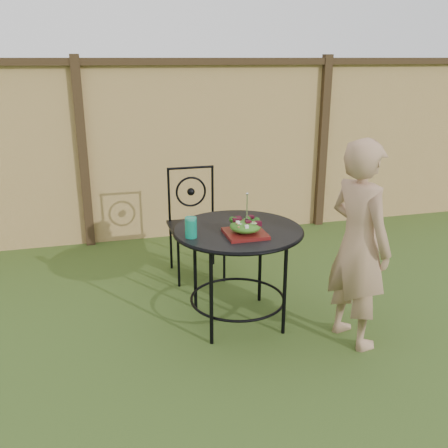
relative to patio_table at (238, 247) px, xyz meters
name	(u,v)px	position (x,y,z in m)	size (l,w,h in m)	color
ground	(281,329)	(0.27, -0.21, -0.59)	(60.00, 60.00, 0.00)	#214114
fence	(209,148)	(0.27, 1.99, 0.36)	(8.00, 0.12, 1.90)	tan
patio_table	(238,247)	(0.00, 0.00, 0.00)	(0.92, 0.92, 0.72)	black
patio_chair	(195,220)	(-0.12, 0.94, -0.08)	(0.46, 0.46, 0.95)	black
diner	(359,245)	(0.69, -0.45, 0.12)	(0.51, 0.34, 1.40)	#A57C5E
salad_plate	(245,234)	(0.01, -0.14, 0.15)	(0.27, 0.27, 0.02)	#401309
salad	(245,226)	(0.01, -0.14, 0.20)	(0.21, 0.21, 0.08)	#235614
fork	(247,208)	(0.02, -0.14, 0.33)	(0.01, 0.01, 0.18)	silver
drinking_glass	(191,227)	(-0.36, -0.09, 0.21)	(0.08, 0.08, 0.14)	#0C9170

